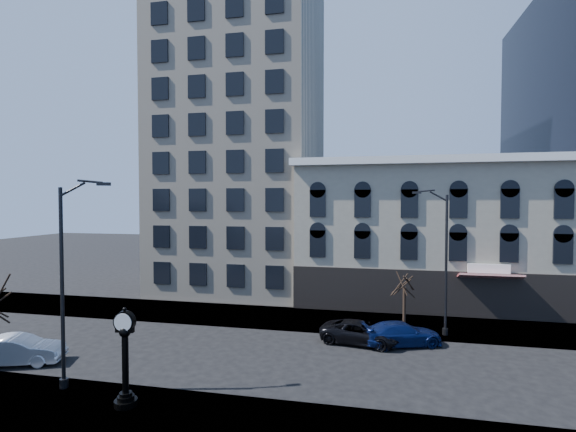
# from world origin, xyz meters

# --- Properties ---
(ground) EXTENTS (160.00, 160.00, 0.00)m
(ground) POSITION_xyz_m (0.00, 0.00, 0.00)
(ground) COLOR black
(ground) RESTS_ON ground
(sidewalk_far) EXTENTS (160.00, 6.00, 0.12)m
(sidewalk_far) POSITION_xyz_m (0.00, 8.00, 0.06)
(sidewalk_far) COLOR gray
(sidewalk_far) RESTS_ON ground
(sidewalk_near) EXTENTS (160.00, 6.00, 0.12)m
(sidewalk_near) POSITION_xyz_m (0.00, -8.00, 0.06)
(sidewalk_near) COLOR gray
(sidewalk_near) RESTS_ON ground
(cream_tower) EXTENTS (15.90, 15.40, 42.50)m
(cream_tower) POSITION_xyz_m (-6.11, 18.88, 19.32)
(cream_tower) COLOR beige
(cream_tower) RESTS_ON ground
(victorian_row) EXTENTS (22.60, 11.19, 12.50)m
(victorian_row) POSITION_xyz_m (12.00, 15.89, 6.00)
(victorian_row) COLOR #9D9581
(victorian_row) RESTS_ON ground
(street_clock) EXTENTS (0.97, 0.97, 4.30)m
(street_clock) POSITION_xyz_m (-2.84, -6.94, 2.06)
(street_clock) COLOR black
(street_clock) RESTS_ON sidewalk_near
(street_lamp_near) EXTENTS (2.45, 1.28, 10.06)m
(street_lamp_near) POSITION_xyz_m (-6.06, -5.70, 7.71)
(street_lamp_near) COLOR black
(street_lamp_near) RESTS_ON sidewalk_near
(street_lamp_far) EXTENTS (2.54, 0.50, 9.81)m
(street_lamp_far) POSITION_xyz_m (11.50, 6.14, 7.52)
(street_lamp_far) COLOR black
(street_lamp_far) RESTS_ON sidewalk_far
(bare_tree_far) EXTENTS (2.70, 2.70, 4.63)m
(bare_tree_far) POSITION_xyz_m (9.64, 7.00, 3.61)
(bare_tree_far) COLOR black
(bare_tree_far) RESTS_ON sidewalk_far
(car_near_b) EXTENTS (5.04, 3.22, 1.57)m
(car_near_b) POSITION_xyz_m (-11.57, -3.80, 0.78)
(car_near_b) COLOR silver
(car_near_b) RESTS_ON ground
(car_far_a) EXTENTS (5.32, 3.14, 1.39)m
(car_far_a) POSITION_xyz_m (6.75, 3.56, 0.69)
(car_far_a) COLOR black
(car_far_a) RESTS_ON ground
(car_far_b) EXTENTS (5.37, 3.68, 1.44)m
(car_far_b) POSITION_xyz_m (9.29, 3.77, 0.72)
(car_far_b) COLOR #0C194C
(car_far_b) RESTS_ON ground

